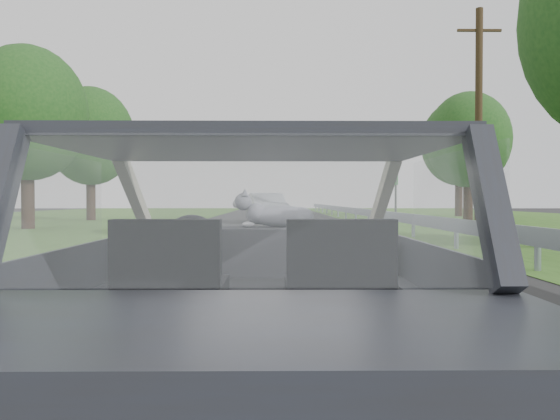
{
  "coord_description": "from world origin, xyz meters",
  "views": [
    {
      "loc": [
        0.09,
        -2.88,
        1.18
      ],
      "look_at": [
        0.13,
        0.56,
        1.11
      ],
      "focal_mm": 35.0,
      "sensor_mm": 36.0,
      "label": 1
    }
  ],
  "objects_px": {
    "cat": "(281,215)",
    "utility_pole": "(479,119)",
    "highway_sign": "(396,199)",
    "subject_car": "(257,285)",
    "other_car": "(267,208)"
  },
  "relations": [
    {
      "from": "cat",
      "to": "highway_sign",
      "type": "height_order",
      "value": "highway_sign"
    },
    {
      "from": "cat",
      "to": "utility_pole",
      "type": "distance_m",
      "value": 20.09
    },
    {
      "from": "cat",
      "to": "highway_sign",
      "type": "distance_m",
      "value": 21.29
    },
    {
      "from": "subject_car",
      "to": "other_car",
      "type": "distance_m",
      "value": 24.98
    },
    {
      "from": "subject_car",
      "to": "highway_sign",
      "type": "xyz_separation_m",
      "value": [
        5.49,
        21.26,
        0.48
      ]
    },
    {
      "from": "highway_sign",
      "to": "subject_car",
      "type": "bearing_deg",
      "value": -83.0
    },
    {
      "from": "other_car",
      "to": "highway_sign",
      "type": "distance_m",
      "value": 6.88
    },
    {
      "from": "subject_car",
      "to": "cat",
      "type": "distance_m",
      "value": 0.76
    },
    {
      "from": "highway_sign",
      "to": "other_car",
      "type": "bearing_deg",
      "value": 168.76
    },
    {
      "from": "cat",
      "to": "utility_pole",
      "type": "bearing_deg",
      "value": 66.63
    },
    {
      "from": "other_car",
      "to": "cat",
      "type": "bearing_deg",
      "value": -98.72
    },
    {
      "from": "subject_car",
      "to": "cat",
      "type": "relative_size",
      "value": 7.3
    },
    {
      "from": "utility_pole",
      "to": "highway_sign",
      "type": "bearing_deg",
      "value": 137.36
    },
    {
      "from": "other_car",
      "to": "utility_pole",
      "type": "xyz_separation_m",
      "value": [
        8.51,
        -6.23,
        3.62
      ]
    },
    {
      "from": "other_car",
      "to": "highway_sign",
      "type": "height_order",
      "value": "highway_sign"
    }
  ]
}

